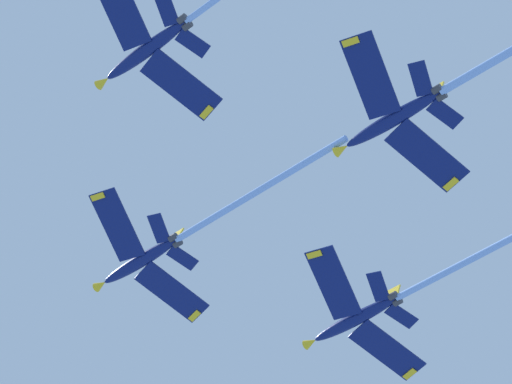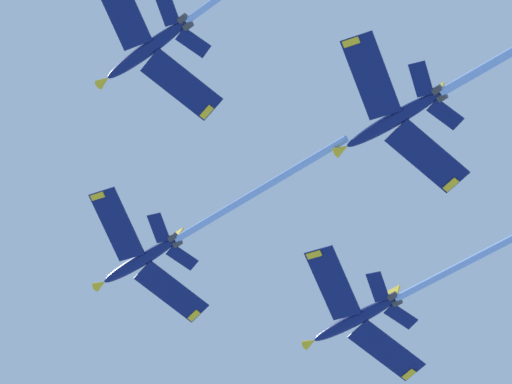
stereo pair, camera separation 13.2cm
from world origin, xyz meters
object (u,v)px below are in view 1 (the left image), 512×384
jet_slot (444,90)px  jet_right_wing (381,306)px  jet_left_wing (175,30)px  jet_lead (168,244)px

jet_slot → jet_right_wing: bearing=138.4°
jet_left_wing → jet_right_wing: jet_left_wing is taller
jet_lead → jet_slot: (36.38, 1.55, -12.54)m
jet_right_wing → jet_lead: bearing=-129.6°
jet_lead → jet_right_wing: (16.13, 19.53, -5.65)m
jet_lead → jet_slot: bearing=2.4°
jet_left_wing → jet_slot: (19.06, 21.19, -7.74)m
jet_left_wing → jet_slot: bearing=48.0°
jet_lead → jet_left_wing: bearing=-48.6°
jet_lead → jet_left_wing: jet_lead is taller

